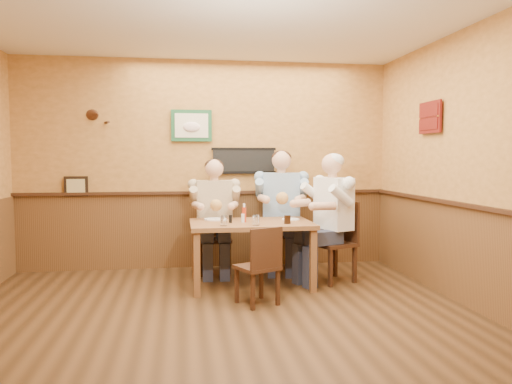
# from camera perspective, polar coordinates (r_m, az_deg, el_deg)

# --- Properties ---
(room) EXTENTS (5.02, 5.03, 2.81)m
(room) POSITION_cam_1_polar(r_m,az_deg,el_deg) (4.49, -2.47, 6.40)
(room) COLOR #352110
(room) RESTS_ON ground
(dining_table) EXTENTS (1.40, 0.90, 0.75)m
(dining_table) POSITION_cam_1_polar(r_m,az_deg,el_deg) (5.80, -0.56, -4.33)
(dining_table) COLOR brown
(dining_table) RESTS_ON ground
(chair_back_left) EXTENTS (0.44, 0.44, 0.93)m
(chair_back_left) POSITION_cam_1_polar(r_m,az_deg,el_deg) (6.46, -4.77, -5.23)
(chair_back_left) COLOR #3E2313
(chair_back_left) RESTS_ON ground
(chair_back_right) EXTENTS (0.53, 0.53, 1.00)m
(chair_back_right) POSITION_cam_1_polar(r_m,az_deg,el_deg) (6.65, 2.90, -4.66)
(chair_back_right) COLOR #3E2313
(chair_back_right) RESTS_ON ground
(chair_right_end) EXTENTS (0.58, 0.58, 0.97)m
(chair_right_end) POSITION_cam_1_polar(r_m,az_deg,el_deg) (6.09, 8.81, -5.63)
(chair_right_end) COLOR #3E2313
(chair_right_end) RESTS_ON ground
(chair_near_side) EXTENTS (0.49, 0.49, 0.80)m
(chair_near_side) POSITION_cam_1_polar(r_m,az_deg,el_deg) (5.12, 0.13, -8.36)
(chair_near_side) COLOR #3E2313
(chair_near_side) RESTS_ON ground
(diner_tan_shirt) EXTENTS (0.62, 0.62, 1.32)m
(diner_tan_shirt) POSITION_cam_1_polar(r_m,az_deg,el_deg) (6.44, -4.78, -3.48)
(diner_tan_shirt) COLOR #CBB38B
(diner_tan_shirt) RESTS_ON ground
(diner_blue_polo) EXTENTS (0.76, 0.76, 1.42)m
(diner_blue_polo) POSITION_cam_1_polar(r_m,az_deg,el_deg) (6.62, 2.91, -2.83)
(diner_blue_polo) COLOR #83A4C5
(diner_blue_polo) RESTS_ON ground
(diner_white_elder) EXTENTS (0.83, 0.83, 1.38)m
(diner_white_elder) POSITION_cam_1_polar(r_m,az_deg,el_deg) (6.06, 8.83, -3.69)
(diner_white_elder) COLOR white
(diner_white_elder) RESTS_ON ground
(water_glass_left) EXTENTS (0.09, 0.09, 0.11)m
(water_glass_left) POSITION_cam_1_polar(r_m,az_deg,el_deg) (5.47, -3.70, -3.27)
(water_glass_left) COLOR white
(water_glass_left) RESTS_ON dining_table
(water_glass_mid) EXTENTS (0.09, 0.09, 0.11)m
(water_glass_mid) POSITION_cam_1_polar(r_m,az_deg,el_deg) (5.49, -0.01, -3.24)
(water_glass_mid) COLOR white
(water_glass_mid) RESTS_ON dining_table
(cola_tumbler) EXTENTS (0.09, 0.09, 0.10)m
(cola_tumbler) POSITION_cam_1_polar(r_m,az_deg,el_deg) (5.63, 3.60, -3.15)
(cola_tumbler) COLOR black
(cola_tumbler) RESTS_ON dining_table
(hot_sauce_bottle) EXTENTS (0.06, 0.06, 0.20)m
(hot_sauce_bottle) POSITION_cam_1_polar(r_m,az_deg,el_deg) (5.74, -1.37, -2.51)
(hot_sauce_bottle) COLOR #BC3314
(hot_sauce_bottle) RESTS_ON dining_table
(salt_shaker) EXTENTS (0.05, 0.05, 0.10)m
(salt_shaker) POSITION_cam_1_polar(r_m,az_deg,el_deg) (5.74, -1.50, -2.99)
(salt_shaker) COLOR silver
(salt_shaker) RESTS_ON dining_table
(pepper_shaker) EXTENTS (0.05, 0.05, 0.09)m
(pepper_shaker) POSITION_cam_1_polar(r_m,az_deg,el_deg) (5.70, -2.94, -3.08)
(pepper_shaker) COLOR black
(pepper_shaker) RESTS_ON dining_table
(plate_far_left) EXTENTS (0.31, 0.31, 0.02)m
(plate_far_left) POSITION_cam_1_polar(r_m,az_deg,el_deg) (5.98, -4.74, -3.12)
(plate_far_left) COLOR white
(plate_far_left) RESTS_ON dining_table
(plate_far_right) EXTENTS (0.26, 0.26, 0.01)m
(plate_far_right) POSITION_cam_1_polar(r_m,az_deg,el_deg) (5.99, 3.98, -3.12)
(plate_far_right) COLOR white
(plate_far_right) RESTS_ON dining_table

